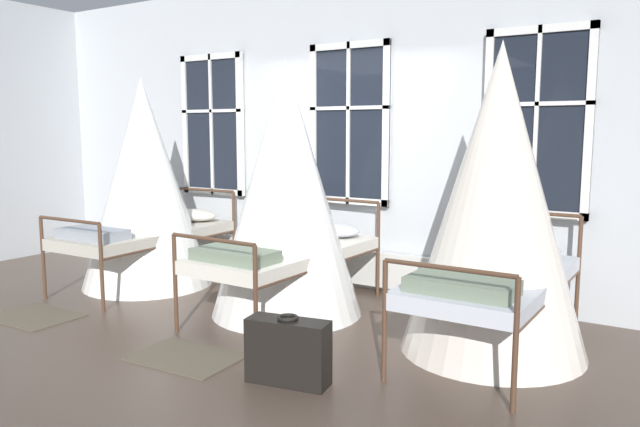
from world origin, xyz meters
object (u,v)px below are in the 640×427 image
(cot_first, at_px, (145,186))
(cot_second, at_px, (286,193))
(suitcase_dark, at_px, (288,351))
(cot_third, at_px, (497,205))

(cot_first, height_order, cot_second, cot_second)
(cot_first, xyz_separation_m, cot_second, (1.91, -0.05, 0.03))
(cot_first, relative_size, suitcase_dark, 3.82)
(cot_first, bearing_deg, suitcase_dark, -116.76)
(suitcase_dark, bearing_deg, cot_third, 43.88)
(cot_third, distance_m, suitcase_dark, 1.89)
(cot_third, relative_size, suitcase_dark, 3.99)
(cot_third, xyz_separation_m, suitcase_dark, (-0.97, -1.34, -0.91))
(cot_third, height_order, suitcase_dark, cot_third)
(cot_first, distance_m, cot_second, 1.92)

